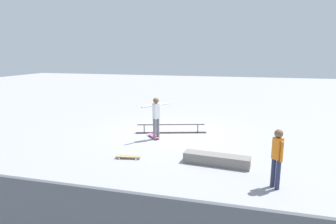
% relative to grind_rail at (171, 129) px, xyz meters
% --- Properties ---
extents(ground_plane, '(60.00, 60.00, 0.00)m').
position_rel_grind_rail_xyz_m(ground_plane, '(-0.12, -0.10, -0.17)').
color(ground_plane, '#9E9EA3').
extents(grind_rail, '(2.94, 1.07, 0.38)m').
position_rel_grind_rail_xyz_m(grind_rail, '(0.00, 0.00, 0.00)').
color(grind_rail, black).
rests_on(grind_rail, ground_plane).
extents(skate_ledge, '(2.02, 0.64, 0.32)m').
position_rel_grind_rail_xyz_m(skate_ledge, '(-2.19, 3.07, -0.01)').
color(skate_ledge, gray).
rests_on(skate_ledge, ground_plane).
extents(skater_main, '(0.86, 1.11, 1.65)m').
position_rel_grind_rail_xyz_m(skater_main, '(0.33, 1.04, 0.79)').
color(skater_main, slate).
rests_on(skater_main, ground_plane).
extents(skateboard_main, '(0.70, 0.71, 0.09)m').
position_rel_grind_rail_xyz_m(skateboard_main, '(0.51, 0.86, -0.09)').
color(skateboard_main, '#E05993').
rests_on(skateboard_main, ground_plane).
extents(bystander_orange_shirt, '(0.28, 0.30, 1.52)m').
position_rel_grind_rail_xyz_m(bystander_orange_shirt, '(-3.76, 4.25, 0.69)').
color(bystander_orange_shirt, '#2D3351').
rests_on(bystander_orange_shirt, ground_plane).
extents(loose_skateboard_natural, '(0.82, 0.35, 0.09)m').
position_rel_grind_rail_xyz_m(loose_skateboard_natural, '(0.58, 3.27, -0.09)').
color(loose_skateboard_natural, tan).
rests_on(loose_skateboard_natural, ground_plane).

